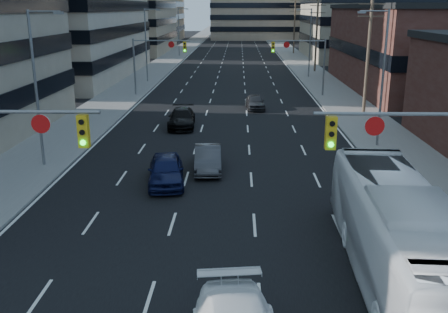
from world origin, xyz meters
The scene contains 24 objects.
road_surface centered at (0.00, 130.00, 0.01)m, with size 18.00×300.00×0.02m, color black.
sidewalk_left centered at (-11.50, 130.00, 0.07)m, with size 5.00×300.00×0.15m, color slate.
sidewalk_right centered at (11.50, 130.00, 0.07)m, with size 5.00×300.00×0.15m, color slate.
office_left_far centered at (-24.00, 100.00, 8.00)m, with size 20.00×30.00×16.00m, color gray.
storefront_right_mid centered at (24.00, 50.00, 4.50)m, with size 20.00×30.00×9.00m, color #472119.
office_right_far centered at (25.00, 88.00, 7.00)m, with size 22.00×28.00×14.00m, color gray.
bg_block_left centered at (-28.00, 140.00, 10.00)m, with size 24.00×24.00×20.00m, color #ADA089.
bg_block_right centered at (32.00, 130.00, 6.00)m, with size 22.00×22.00×12.00m, color gray.
signal_near_right centered at (7.45, 8.00, 4.33)m, with size 6.59×0.33×6.00m.
signal_far_left centered at (-7.68, 45.00, 4.30)m, with size 6.09×0.33×6.00m.
signal_far_right centered at (7.68, 45.00, 4.30)m, with size 6.09×0.33×6.00m.
utility_pole_block centered at (12.20, 36.00, 5.78)m, with size 2.20×0.28×11.00m.
utility_pole_midblock centered at (12.20, 66.00, 5.78)m, with size 2.20×0.28×11.00m.
utility_pole_distant centered at (12.20, 96.00, 5.78)m, with size 2.20×0.28×11.00m.
streetlight_left_near centered at (-10.34, 20.00, 5.05)m, with size 2.03×0.22×9.00m.
streetlight_left_mid centered at (-10.34, 55.00, 5.05)m, with size 2.03×0.22×9.00m.
streetlight_left_far centered at (-10.34, 90.00, 5.05)m, with size 2.03×0.22×9.00m.
streetlight_right_near centered at (10.34, 25.00, 5.05)m, with size 2.03×0.22×9.00m.
streetlight_right_far centered at (10.34, 60.00, 5.05)m, with size 2.03×0.22×9.00m.
transit_bus centered at (6.57, 7.64, 1.69)m, with size 2.84×12.14×3.38m, color white.
sedan_blue centered at (-2.78, 17.17, 0.78)m, with size 1.85×4.61×1.57m, color #0E143A.
sedan_grey_center centered at (-0.69, 19.57, 0.71)m, with size 1.50×4.31×1.42m, color #3A3A3D.
sedan_black_far centered at (-3.41, 30.46, 0.73)m, with size 2.03×5.00×1.45m, color black.
sedan_grey_right centered at (2.60, 37.98, 0.68)m, with size 1.60×3.98×1.35m, color #2C2C2F.
Camera 1 is at (1.06, -8.00, 9.10)m, focal length 40.00 mm.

